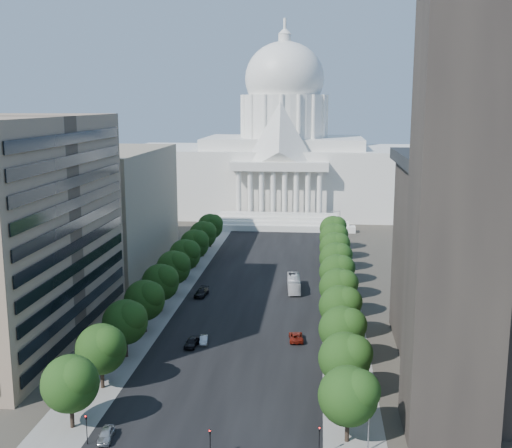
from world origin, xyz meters
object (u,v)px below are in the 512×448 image
(car_dark_a, at_px, (192,342))
(car_parked, at_px, (106,435))
(city_bus, at_px, (294,284))
(car_silver, at_px, (204,340))
(car_dark_b, at_px, (202,293))
(car_red, at_px, (296,337))

(car_dark_a, relative_size, car_parked, 1.10)
(city_bus, bearing_deg, car_parked, -111.45)
(car_dark_a, bearing_deg, city_bus, 71.21)
(car_dark_a, bearing_deg, car_parked, -92.48)
(car_dark_a, distance_m, car_silver, 2.52)
(car_dark_b, bearing_deg, car_parked, -85.14)
(car_red, xyz_separation_m, car_dark_b, (-21.85, 24.82, 0.09))
(car_parked, bearing_deg, car_red, 51.26)
(car_dark_b, relative_size, car_parked, 1.34)
(car_silver, distance_m, city_bus, 37.36)
(car_silver, xyz_separation_m, car_parked, (-6.43, -34.06, 0.08))
(car_silver, height_order, city_bus, city_bus)
(car_dark_a, distance_m, car_parked, 32.64)
(car_silver, height_order, car_parked, car_parked)
(car_silver, xyz_separation_m, city_bus, (14.61, 34.37, 0.95))
(car_dark_a, relative_size, car_silver, 1.20)
(car_silver, xyz_separation_m, car_red, (16.32, 2.93, 0.09))
(city_bus, bearing_deg, car_dark_b, -166.16)
(car_red, bearing_deg, car_dark_b, -54.14)
(car_dark_b, distance_m, car_parked, 61.81)
(car_dark_a, height_order, car_red, car_dark_a)
(city_bus, bearing_deg, car_red, -91.25)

